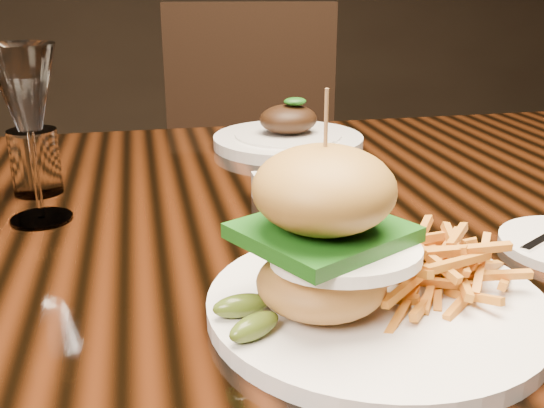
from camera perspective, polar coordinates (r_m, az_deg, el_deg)
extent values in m
cube|color=black|center=(0.78, 0.80, -1.64)|extent=(1.60, 0.90, 0.04)
cylinder|color=silver|center=(0.55, 9.31, -8.91)|extent=(0.28, 0.28, 0.01)
ellipsoid|color=#9A6531|center=(0.51, 4.44, -7.04)|extent=(0.10, 0.10, 0.05)
ellipsoid|color=white|center=(0.49, 6.71, -4.57)|extent=(0.12, 0.09, 0.01)
ellipsoid|color=orange|center=(0.49, 9.46, -3.93)|extent=(0.02, 0.02, 0.01)
cube|color=#195D17|center=(0.49, 4.56, -2.95)|extent=(0.16, 0.15, 0.01)
ellipsoid|color=olive|center=(0.48, 4.69, 1.35)|extent=(0.11, 0.11, 0.07)
cylinder|color=olive|center=(0.47, 4.80, 5.17)|extent=(0.00, 0.00, 0.09)
ellipsoid|color=#324211|center=(0.48, -1.59, -10.92)|extent=(0.05, 0.04, 0.02)
ellipsoid|color=#324211|center=(0.50, -2.78, -9.08)|extent=(0.05, 0.02, 0.02)
cube|color=silver|center=(0.78, 1.17, 1.18)|extent=(0.08, 0.08, 0.03)
cylinder|color=white|center=(0.78, -19.93, -1.24)|extent=(0.07, 0.07, 0.00)
cylinder|color=white|center=(0.77, -20.39, 2.51)|extent=(0.01, 0.01, 0.10)
cone|color=white|center=(0.74, -21.30, 9.70)|extent=(0.07, 0.07, 0.09)
cylinder|color=white|center=(0.87, -20.44, 3.57)|extent=(0.06, 0.06, 0.08)
cylinder|color=silver|center=(1.05, 1.46, 5.66)|extent=(0.25, 0.25, 0.02)
cylinder|color=silver|center=(1.05, 1.46, 5.76)|extent=(0.18, 0.18, 0.02)
ellipsoid|color=black|center=(1.04, 1.47, 7.61)|extent=(0.09, 0.08, 0.05)
ellipsoid|color=#195D17|center=(1.03, 2.08, 9.17)|extent=(0.04, 0.03, 0.01)
cube|color=black|center=(1.64, -1.61, -0.40)|extent=(0.52, 0.52, 0.06)
cube|color=black|center=(1.77, -1.94, 9.57)|extent=(0.46, 0.12, 0.50)
cylinder|color=black|center=(1.57, -8.35, -10.72)|extent=(0.04, 0.04, 0.45)
cylinder|color=black|center=(1.58, 5.75, -10.34)|extent=(0.04, 0.04, 0.45)
cylinder|color=black|center=(1.90, -7.50, -4.90)|extent=(0.04, 0.04, 0.45)
cylinder|color=black|center=(1.91, 3.96, -4.63)|extent=(0.04, 0.04, 0.45)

